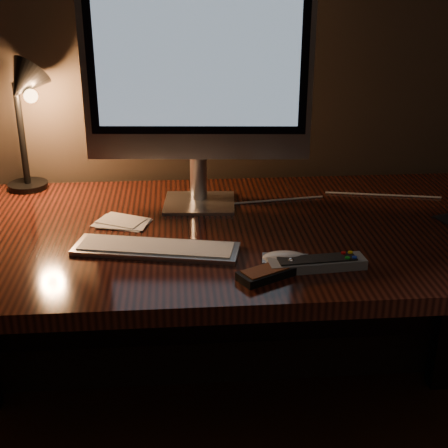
{
  "coord_description": "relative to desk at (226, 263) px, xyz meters",
  "views": [
    {
      "loc": [
        -0.12,
        0.47,
        1.34
      ],
      "look_at": [
        -0.02,
        1.73,
        0.81
      ],
      "focal_mm": 50.0,
      "sensor_mm": 36.0,
      "label": 1
    }
  ],
  "objects": [
    {
      "name": "monitor",
      "position": [
        -0.06,
        0.09,
        0.48
      ],
      "size": [
        0.57,
        0.18,
        0.59
      ],
      "rotation": [
        0.0,
        0.0,
        -0.08
      ],
      "color": "silver",
      "rests_on": "desk"
    },
    {
      "name": "desk",
      "position": [
        0.0,
        0.0,
        0.0
      ],
      "size": [
        1.6,
        0.75,
        0.75
      ],
      "color": "#3D160E",
      "rests_on": "ground"
    },
    {
      "name": "mouse",
      "position": [
        0.1,
        -0.28,
        0.14
      ],
      "size": [
        0.11,
        0.07,
        0.02
      ],
      "primitive_type": "ellipsoid",
      "rotation": [
        0.0,
        0.0,
        -0.14
      ],
      "color": "white",
      "rests_on": "desk"
    },
    {
      "name": "cable",
      "position": [
        0.28,
        0.1,
        0.13
      ],
      "size": [
        0.65,
        0.05,
        0.01
      ],
      "primitive_type": "cylinder",
      "rotation": [
        0.0,
        1.57,
        -0.07
      ],
      "color": "white",
      "rests_on": "desk"
    },
    {
      "name": "keyboard",
      "position": [
        -0.17,
        -0.19,
        0.14
      ],
      "size": [
        0.38,
        0.18,
        0.01
      ],
      "primitive_type": "cube",
      "rotation": [
        0.0,
        0.0,
        -0.21
      ],
      "color": "silver",
      "rests_on": "desk"
    },
    {
      "name": "desk_lamp",
      "position": [
        -0.52,
        0.23,
        0.38
      ],
      "size": [
        0.19,
        0.2,
        0.38
      ],
      "rotation": [
        0.0,
        0.0,
        -0.29
      ],
      "color": "black",
      "rests_on": "desk"
    },
    {
      "name": "tv_remote",
      "position": [
        0.17,
        -0.3,
        0.14
      ],
      "size": [
        0.21,
        0.07,
        0.03
      ],
      "rotation": [
        0.0,
        0.0,
        0.08
      ],
      "color": "gray",
      "rests_on": "desk"
    },
    {
      "name": "papers",
      "position": [
        -0.26,
        -0.02,
        0.13
      ],
      "size": [
        0.15,
        0.13,
        0.01
      ],
      "primitive_type": "cube",
      "rotation": [
        0.0,
        0.0,
        -0.38
      ],
      "color": "white",
      "rests_on": "desk"
    },
    {
      "name": "media_remote",
      "position": [
        0.07,
        -0.33,
        0.14
      ],
      "size": [
        0.15,
        0.12,
        0.03
      ],
      "rotation": [
        0.0,
        0.0,
        0.5
      ],
      "color": "black",
      "rests_on": "desk"
    }
  ]
}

